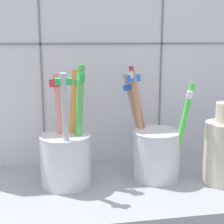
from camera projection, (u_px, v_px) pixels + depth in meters
counter_slab at (114, 191)px, 52.32cm from camera, size 64.00×22.00×2.00cm
tile_wall_back at (102, 49)px, 59.22cm from camera, size 64.00×2.20×45.00cm
toothbrush_cup_left at (66, 154)px, 51.49cm from camera, size 7.93×8.22×18.62cm
toothbrush_cup_right at (155, 150)px, 54.10cm from camera, size 9.58×10.80×17.97cm
ceramic_vase at (223, 150)px, 51.86cm from camera, size 5.80×5.80×12.87cm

